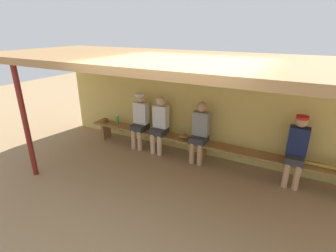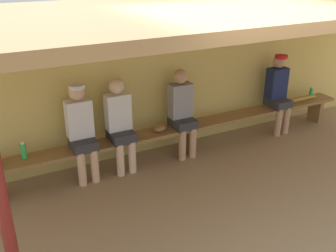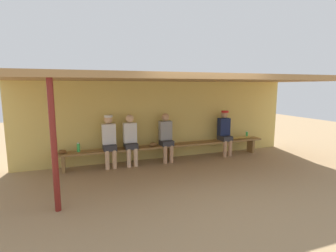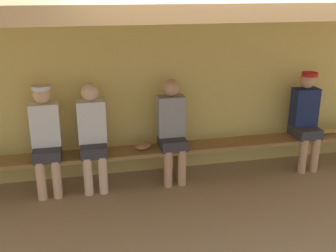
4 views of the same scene
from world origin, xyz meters
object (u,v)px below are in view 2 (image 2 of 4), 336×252
(support_post, at_px, (5,217))
(player_in_white, at_px, (120,122))
(bench, at_px, (187,129))
(baseball_bat, at_px, (298,100))
(player_in_red, at_px, (81,128))
(player_shirtless_tan, at_px, (182,110))
(water_bottle_clear, at_px, (311,93))
(player_near_post, at_px, (278,90))
(water_bottle_orange, at_px, (24,151))
(baseball_glove_tan, at_px, (160,128))

(support_post, relative_size, player_in_white, 1.65)
(bench, distance_m, baseball_bat, 2.28)
(support_post, relative_size, baseball_bat, 2.84)
(player_in_red, distance_m, baseball_bat, 3.92)
(player_in_white, xyz_separation_m, baseball_bat, (3.37, -0.00, -0.24))
(player_shirtless_tan, xyz_separation_m, baseball_bat, (2.38, -0.00, -0.24))
(support_post, height_order, player_in_white, support_post)
(baseball_bat, bearing_deg, player_in_white, 179.91)
(player_in_white, xyz_separation_m, water_bottle_clear, (3.68, 0.01, -0.16))
(bench, bearing_deg, player_in_white, 179.84)
(player_near_post, distance_m, player_in_white, 2.87)
(player_in_red, bearing_deg, water_bottle_clear, 0.19)
(bench, distance_m, player_shirtless_tan, 0.36)
(player_in_white, relative_size, water_bottle_orange, 5.83)
(bench, height_order, player_in_white, player_in_white)
(support_post, distance_m, baseball_glove_tan, 3.19)
(bench, xyz_separation_m, water_bottle_orange, (-2.39, 0.05, 0.18))
(support_post, xyz_separation_m, water_bottle_orange, (0.39, 2.15, -0.53))
(player_in_red, distance_m, water_bottle_clear, 4.23)
(player_shirtless_tan, distance_m, water_bottle_orange, 2.30)
(player_near_post, height_order, baseball_glove_tan, player_near_post)
(player_in_red, xyz_separation_m, baseball_glove_tan, (1.17, 0.01, -0.24))
(bench, distance_m, water_bottle_orange, 2.39)
(support_post, relative_size, water_bottle_orange, 9.61)
(water_bottle_clear, bearing_deg, player_near_post, -179.03)
(bench, bearing_deg, water_bottle_clear, 0.39)
(bench, xyz_separation_m, player_shirtless_tan, (-0.10, 0.00, 0.34))
(bench, height_order, player_shirtless_tan, player_shirtless_tan)
(water_bottle_orange, relative_size, baseball_glove_tan, 0.95)
(water_bottle_orange, bearing_deg, water_bottle_clear, -0.37)
(player_near_post, relative_size, baseball_glove_tan, 5.60)
(player_in_red, bearing_deg, support_post, -118.50)
(water_bottle_clear, bearing_deg, water_bottle_orange, 179.63)
(player_shirtless_tan, relative_size, player_in_white, 1.00)
(baseball_bat, bearing_deg, water_bottle_clear, 3.15)
(player_shirtless_tan, bearing_deg, support_post, -141.90)
(player_near_post, distance_m, baseball_glove_tan, 2.26)
(baseball_bat, bearing_deg, baseball_glove_tan, 179.75)
(player_shirtless_tan, bearing_deg, water_bottle_orange, 178.84)
(water_bottle_clear, bearing_deg, player_in_red, -179.81)
(player_in_red, xyz_separation_m, water_bottle_orange, (-0.75, 0.05, -0.18))
(support_post, height_order, baseball_glove_tan, support_post)
(bench, bearing_deg, baseball_bat, -0.00)
(water_bottle_clear, bearing_deg, player_in_white, -179.78)
(player_near_post, xyz_separation_m, water_bottle_clear, (0.82, 0.01, -0.18))
(bench, relative_size, player_in_white, 4.49)
(player_shirtless_tan, height_order, player_in_white, same)
(player_shirtless_tan, distance_m, player_near_post, 1.87)
(player_near_post, distance_m, water_bottle_orange, 4.17)
(player_shirtless_tan, relative_size, baseball_bat, 1.72)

